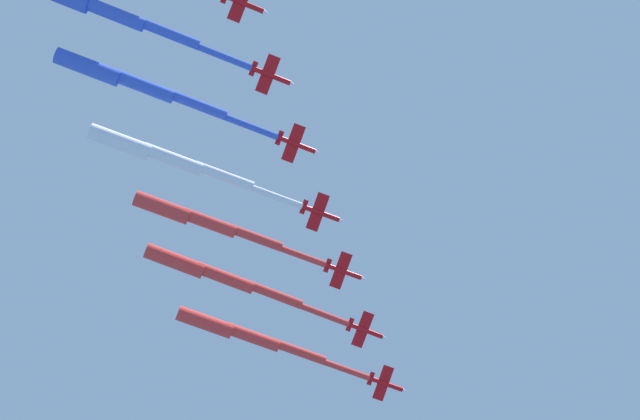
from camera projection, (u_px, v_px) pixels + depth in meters
name	position (u px, v px, depth m)	size (l,w,h in m)	color
jet_lead	(252.00, 337.00, 189.71)	(24.75, 55.42, 4.56)	red
jet_port_inner	(224.00, 278.00, 183.73)	(24.47, 56.82, 4.50)	red
jet_starboard_inner	(209.00, 223.00, 179.68)	(23.91, 52.44, 4.49)	red
jet_port_mid	(173.00, 160.00, 172.56)	(25.06, 54.90, 4.55)	red
jet_starboard_mid	(142.00, 86.00, 169.92)	(25.24, 56.16, 4.57)	red
jet_port_outer	(112.00, 14.00, 165.18)	(25.07, 56.14, 4.56)	red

